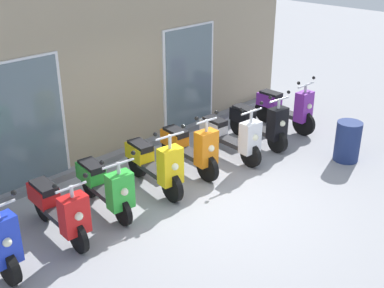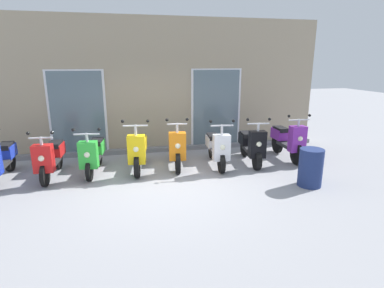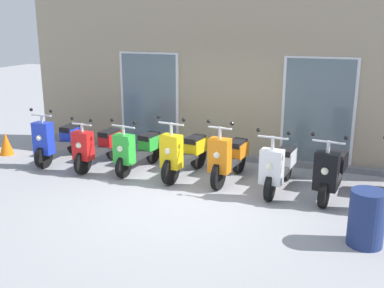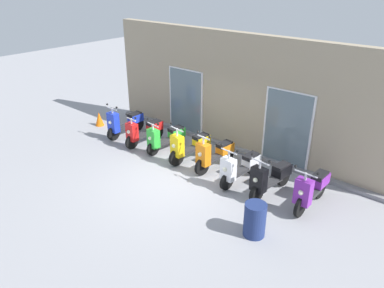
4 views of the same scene
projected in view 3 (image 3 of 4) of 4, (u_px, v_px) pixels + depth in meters
name	position (u px, v px, depth m)	size (l,w,h in m)	color
ground_plane	(183.00, 200.00, 7.79)	(40.00, 40.00, 0.00)	#939399
storefront_facade	(231.00, 78.00, 9.91)	(9.93, 0.50, 3.66)	gray
scooter_blue	(58.00, 140.00, 9.87)	(0.55, 1.61, 1.25)	black
scooter_red	(98.00, 145.00, 9.46)	(0.52, 1.57, 1.15)	black
scooter_green	(138.00, 148.00, 9.25)	(0.59, 1.53, 1.16)	black
scooter_yellow	(184.00, 153.00, 8.88)	(0.62, 1.62, 1.30)	black
scooter_orange	(229.00, 157.00, 8.61)	(0.53, 1.57, 1.28)	black
scooter_white	(279.00, 166.00, 8.15)	(0.59, 1.62, 1.24)	black
scooter_black	(332.00, 171.00, 7.85)	(0.60, 1.59, 1.24)	black
trash_bin	(367.00, 218.00, 6.14)	(0.48, 0.48, 0.79)	navy
traffic_cone	(6.00, 144.00, 10.40)	(0.32, 0.32, 0.52)	orange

